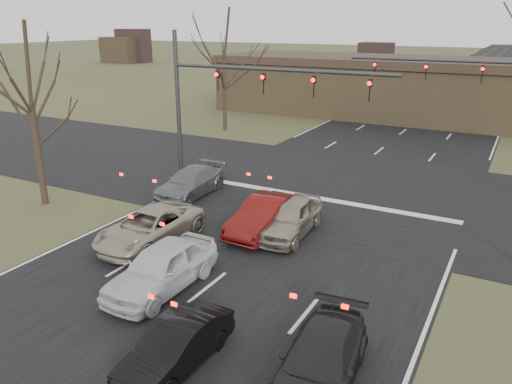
% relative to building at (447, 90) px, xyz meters
% --- Properties ---
extents(ground, '(360.00, 360.00, 0.00)m').
position_rel_building_xyz_m(ground, '(-2.00, -38.00, -2.67)').
color(ground, '#404625').
rests_on(ground, ground).
extents(road_main, '(14.00, 300.00, 0.02)m').
position_rel_building_xyz_m(road_main, '(-2.00, 22.00, -2.66)').
color(road_main, black).
rests_on(road_main, ground).
extents(road_cross, '(200.00, 14.00, 0.02)m').
position_rel_building_xyz_m(road_cross, '(-2.00, -23.00, -2.65)').
color(road_cross, black).
rests_on(road_cross, ground).
extents(building, '(42.40, 10.40, 5.30)m').
position_rel_building_xyz_m(building, '(0.00, 0.00, 0.00)').
color(building, brown).
rests_on(building, ground).
extents(mast_arm_near, '(12.12, 0.24, 8.00)m').
position_rel_building_xyz_m(mast_arm_near, '(-7.23, -25.00, 2.41)').
color(mast_arm_near, '#383A3D').
rests_on(mast_arm_near, ground).
extents(mast_arm_far, '(11.12, 0.24, 8.00)m').
position_rel_building_xyz_m(mast_arm_far, '(4.18, -15.00, 2.35)').
color(mast_arm_far, '#383A3D').
rests_on(mast_arm_far, ground).
extents(tree_left_near, '(5.10, 5.10, 8.50)m').
position_rel_building_xyz_m(tree_left_near, '(-13.50, -32.00, 3.90)').
color(tree_left_near, black).
rests_on(tree_left_near, ground).
extents(tree_left_far, '(5.70, 5.70, 9.50)m').
position_rel_building_xyz_m(tree_left_far, '(-15.00, -13.00, 4.68)').
color(tree_left_far, black).
rests_on(tree_left_far, ground).
extents(car_silver_suv, '(2.45, 5.00, 1.37)m').
position_rel_building_xyz_m(car_silver_suv, '(-6.00, -33.10, -1.98)').
color(car_silver_suv, '#ABA08A').
rests_on(car_silver_suv, ground).
extents(car_white_sedan, '(1.87, 4.56, 1.55)m').
position_rel_building_xyz_m(car_white_sedan, '(-3.28, -35.75, -1.89)').
color(car_white_sedan, silver).
rests_on(car_white_sedan, ground).
extents(car_black_hatch, '(1.31, 3.70, 1.22)m').
position_rel_building_xyz_m(car_black_hatch, '(-0.47, -38.72, -2.06)').
color(car_black_hatch, black).
rests_on(car_black_hatch, ground).
extents(car_charcoal_sedan, '(2.23, 4.54, 1.27)m').
position_rel_building_xyz_m(car_charcoal_sedan, '(2.99, -37.58, -2.03)').
color(car_charcoal_sedan, black).
rests_on(car_charcoal_sedan, ground).
extents(car_grey_ahead, '(2.10, 4.77, 1.36)m').
position_rel_building_xyz_m(car_grey_ahead, '(-7.99, -27.60, -1.98)').
color(car_grey_ahead, slate).
rests_on(car_grey_ahead, ground).
extents(car_red_ahead, '(1.64, 4.51, 1.48)m').
position_rel_building_xyz_m(car_red_ahead, '(-2.50, -29.93, -1.93)').
color(car_red_ahead, '#5C0E0D').
rests_on(car_red_ahead, ground).
extents(car_silver_ahead, '(2.03, 4.54, 1.52)m').
position_rel_building_xyz_m(car_silver_ahead, '(-1.50, -29.68, -1.91)').
color(car_silver_ahead, '#9F9281').
rests_on(car_silver_ahead, ground).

